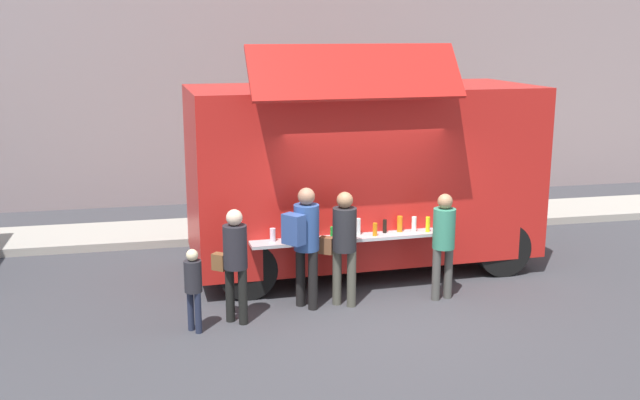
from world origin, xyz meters
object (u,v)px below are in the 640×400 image
object	(u,v)px
customer_mid_with_backpack	(305,236)
customer_extra_browsing	(444,237)
food_truck_main	(362,171)
customer_rear_waiting	(234,256)
child_near_queue	(193,283)
trash_bin	(498,200)
customer_front_ordering	(343,239)

from	to	relation	value
customer_mid_with_backpack	customer_extra_browsing	world-z (taller)	customer_mid_with_backpack
food_truck_main	customer_rear_waiting	xyz separation A→B (m)	(-2.35, -2.02, -0.71)
customer_extra_browsing	child_near_queue	distance (m)	3.74
trash_bin	customer_extra_browsing	distance (m)	4.97
customer_front_ordering	trash_bin	bearing A→B (deg)	-13.92
customer_extra_browsing	food_truck_main	bearing A→B (deg)	12.08
customer_front_ordering	customer_mid_with_backpack	bearing A→B (deg)	123.43
food_truck_main	customer_extra_browsing	world-z (taller)	food_truck_main
customer_front_ordering	child_near_queue	size ratio (longest dim) A/B	1.48
child_near_queue	customer_extra_browsing	bearing A→B (deg)	-30.24
customer_rear_waiting	customer_mid_with_backpack	bearing A→B (deg)	-33.04
food_truck_main	child_near_queue	size ratio (longest dim) A/B	4.96
customer_extra_browsing	child_near_queue	xyz separation A→B (m)	(-3.70, -0.47, -0.28)
customer_rear_waiting	child_near_queue	size ratio (longest dim) A/B	1.40
customer_front_ordering	customer_rear_waiting	world-z (taller)	customer_front_ordering
customer_extra_browsing	customer_mid_with_backpack	bearing A→B (deg)	76.45
customer_front_ordering	customer_extra_browsing	bearing A→B (deg)	-58.88
customer_front_ordering	customer_rear_waiting	size ratio (longest dim) A/B	1.06
food_truck_main	customer_rear_waiting	bearing A→B (deg)	-141.94
food_truck_main	customer_rear_waiting	world-z (taller)	food_truck_main
customer_front_ordering	customer_mid_with_backpack	xyz separation A→B (m)	(-0.57, -0.00, 0.08)
customer_rear_waiting	customer_extra_browsing	size ratio (longest dim) A/B	1.00
trash_bin	customer_mid_with_backpack	world-z (taller)	customer_mid_with_backpack
trash_bin	customer_extra_browsing	xyz separation A→B (m)	(-2.81, -4.07, 0.50)
customer_front_ordering	customer_extra_browsing	distance (m)	1.52
food_truck_main	customer_rear_waiting	distance (m)	3.18
customer_front_ordering	child_near_queue	bearing A→B (deg)	136.96
customer_front_ordering	child_near_queue	xyz separation A→B (m)	(-2.19, -0.53, -0.33)
customer_mid_with_backpack	child_near_queue	size ratio (longest dim) A/B	1.55
customer_front_ordering	customer_rear_waiting	xyz separation A→B (m)	(-1.61, -0.33, -0.06)
customer_mid_with_backpack	child_near_queue	xyz separation A→B (m)	(-1.61, -0.53, -0.41)
trash_bin	customer_front_ordering	size ratio (longest dim) A/B	0.54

